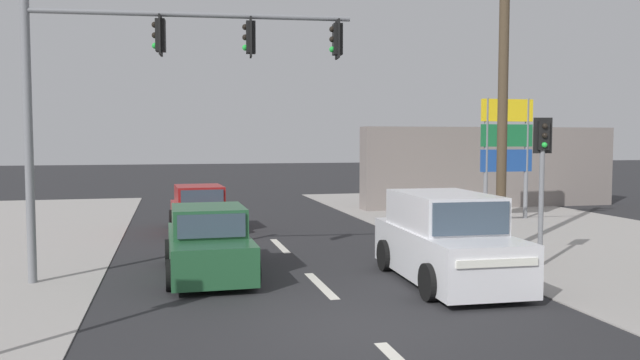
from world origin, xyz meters
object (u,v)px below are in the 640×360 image
(pedestal_signal_right_kerb, at_px, (542,166))
(suv_oncoming_mid, at_px, (446,241))
(hatchback_kerbside_parked, at_px, (199,210))
(traffic_signal_mast, at_px, (145,78))
(shopping_plaza_sign, at_px, (507,141))
(sedan_oncoming_near, at_px, (208,244))
(utility_pole_midground_right, at_px, (499,52))

(pedestal_signal_right_kerb, relative_size, suv_oncoming_mid, 0.77)
(hatchback_kerbside_parked, bearing_deg, pedestal_signal_right_kerb, -46.23)
(suv_oncoming_mid, height_order, hatchback_kerbside_parked, suv_oncoming_mid)
(traffic_signal_mast, xyz_separation_m, suv_oncoming_mid, (6.20, -1.64, -3.47))
(shopping_plaza_sign, distance_m, sedan_oncoming_near, 13.90)
(utility_pole_midground_right, height_order, pedestal_signal_right_kerb, utility_pole_midground_right)
(traffic_signal_mast, relative_size, pedestal_signal_right_kerb, 1.93)
(utility_pole_midground_right, relative_size, sedan_oncoming_near, 2.33)
(suv_oncoming_mid, bearing_deg, shopping_plaza_sign, 53.73)
(traffic_signal_mast, relative_size, sedan_oncoming_near, 1.61)
(traffic_signal_mast, distance_m, hatchback_kerbside_parked, 8.21)
(shopping_plaza_sign, xyz_separation_m, sedan_oncoming_near, (-11.61, -7.30, -2.28))
(pedestal_signal_right_kerb, bearing_deg, suv_oncoming_mid, -162.98)
(hatchback_kerbside_parked, bearing_deg, shopping_plaza_sign, 1.42)
(traffic_signal_mast, distance_m, sedan_oncoming_near, 3.88)
(shopping_plaza_sign, height_order, sedan_oncoming_near, shopping_plaza_sign)
(hatchback_kerbside_parked, bearing_deg, utility_pole_midground_right, -39.48)
(utility_pole_midground_right, distance_m, shopping_plaza_sign, 7.96)
(utility_pole_midground_right, bearing_deg, shopping_plaza_sign, 58.07)
(utility_pole_midground_right, xyz_separation_m, suv_oncoming_mid, (-2.69, -2.69, -4.44))
(sedan_oncoming_near, bearing_deg, utility_pole_midground_right, 6.34)
(utility_pole_midground_right, relative_size, pedestal_signal_right_kerb, 2.79)
(shopping_plaza_sign, bearing_deg, suv_oncoming_mid, -126.27)
(pedestal_signal_right_kerb, relative_size, shopping_plaza_sign, 0.77)
(sedan_oncoming_near, distance_m, suv_oncoming_mid, 5.23)
(utility_pole_midground_right, xyz_separation_m, sedan_oncoming_near, (-7.58, -0.84, -4.62))
(traffic_signal_mast, xyz_separation_m, sedan_oncoming_near, (1.30, 0.21, -3.65))
(shopping_plaza_sign, bearing_deg, utility_pole_midground_right, -121.93)
(utility_pole_midground_right, bearing_deg, pedestal_signal_right_kerb, -84.99)
(traffic_signal_mast, distance_m, shopping_plaza_sign, 15.00)
(traffic_signal_mast, bearing_deg, shopping_plaza_sign, 30.20)
(utility_pole_midground_right, distance_m, pedestal_signal_right_kerb, 3.43)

